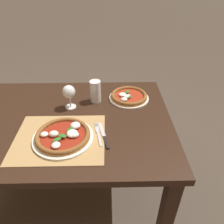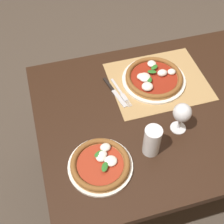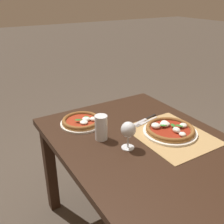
# 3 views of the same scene
# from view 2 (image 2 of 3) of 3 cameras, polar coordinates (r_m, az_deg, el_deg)

# --- Properties ---
(ground_plane) EXTENTS (24.00, 24.00, 0.00)m
(ground_plane) POSITION_cam_2_polar(r_m,az_deg,el_deg) (2.12, 8.11, -11.86)
(ground_plane) COLOR #473D33
(dining_table) EXTENTS (1.29, 0.92, 0.74)m
(dining_table) POSITION_cam_2_polar(r_m,az_deg,el_deg) (1.58, 10.67, -1.41)
(dining_table) COLOR black
(dining_table) RESTS_ON ground
(paper_placemat) EXTENTS (0.48, 0.39, 0.00)m
(paper_placemat) POSITION_cam_2_polar(r_m,az_deg,el_deg) (1.60, 8.41, 5.59)
(paper_placemat) COLOR #A88451
(paper_placemat) RESTS_ON dining_table
(pizza_near) EXTENTS (0.32, 0.32, 0.05)m
(pizza_near) POSITION_cam_2_polar(r_m,az_deg,el_deg) (1.58, 7.63, 6.19)
(pizza_near) COLOR silver
(pizza_near) RESTS_ON paper_placemat
(pizza_far) EXTENTS (0.27, 0.27, 0.05)m
(pizza_far) POSITION_cam_2_polar(r_m,az_deg,el_deg) (1.28, -2.10, -9.50)
(pizza_far) COLOR silver
(pizza_far) RESTS_ON dining_table
(wine_glass) EXTENTS (0.08, 0.08, 0.16)m
(wine_glass) POSITION_cam_2_polar(r_m,az_deg,el_deg) (1.34, 12.69, -0.29)
(wine_glass) COLOR silver
(wine_glass) RESTS_ON dining_table
(pint_glass) EXTENTS (0.07, 0.07, 0.15)m
(pint_glass) POSITION_cam_2_polar(r_m,az_deg,el_deg) (1.28, 7.33, -5.32)
(pint_glass) COLOR silver
(pint_glass) RESTS_ON dining_table
(fork) EXTENTS (0.05, 0.20, 0.00)m
(fork) POSITION_cam_2_polar(r_m,az_deg,el_deg) (1.52, 1.63, 3.59)
(fork) COLOR #B7B7BC
(fork) RESTS_ON paper_placemat
(knife) EXTENTS (0.07, 0.21, 0.01)m
(knife) POSITION_cam_2_polar(r_m,az_deg,el_deg) (1.52, 0.47, 3.67)
(knife) COLOR black
(knife) RESTS_ON paper_placemat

